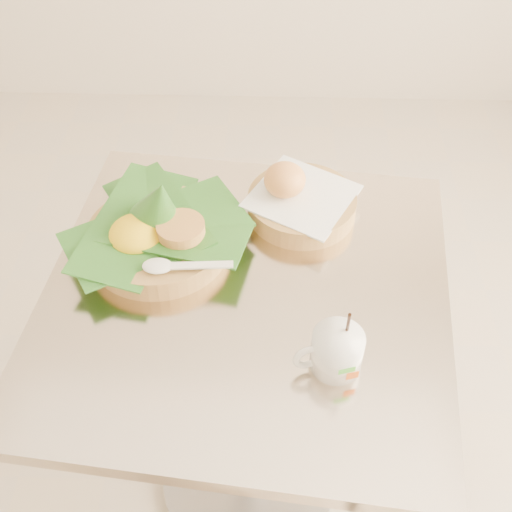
{
  "coord_description": "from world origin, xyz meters",
  "views": [
    {
      "loc": [
        0.19,
        -0.71,
        1.6
      ],
      "look_at": [
        0.17,
        0.03,
        0.82
      ],
      "focal_mm": 45.0,
      "sensor_mm": 36.0,
      "label": 1
    }
  ],
  "objects_px": {
    "cafe_table": "(247,362)",
    "coffee_mug": "(336,351)",
    "rice_basket": "(157,231)",
    "bread_basket": "(299,200)"
  },
  "relations": [
    {
      "from": "cafe_table",
      "to": "rice_basket",
      "type": "relative_size",
      "value": 2.38
    },
    {
      "from": "rice_basket",
      "to": "bread_basket",
      "type": "distance_m",
      "value": 0.28
    },
    {
      "from": "coffee_mug",
      "to": "rice_basket",
      "type": "bearing_deg",
      "value": 141.16
    },
    {
      "from": "cafe_table",
      "to": "coffee_mug",
      "type": "distance_m",
      "value": 0.33
    },
    {
      "from": "rice_basket",
      "to": "bread_basket",
      "type": "xyz_separation_m",
      "value": [
        0.26,
        0.1,
        -0.01
      ]
    },
    {
      "from": "cafe_table",
      "to": "bread_basket",
      "type": "xyz_separation_m",
      "value": [
        0.09,
        0.2,
        0.25
      ]
    },
    {
      "from": "cafe_table",
      "to": "coffee_mug",
      "type": "height_order",
      "value": "coffee_mug"
    },
    {
      "from": "bread_basket",
      "to": "coffee_mug",
      "type": "height_order",
      "value": "coffee_mug"
    },
    {
      "from": "rice_basket",
      "to": "cafe_table",
      "type": "bearing_deg",
      "value": -30.71
    },
    {
      "from": "rice_basket",
      "to": "coffee_mug",
      "type": "height_order",
      "value": "rice_basket"
    }
  ]
}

